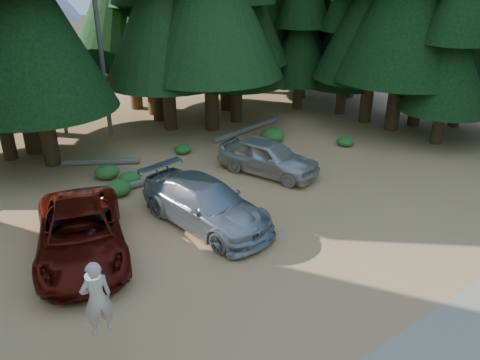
% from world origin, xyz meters
% --- Properties ---
extents(ground, '(160.00, 160.00, 0.00)m').
position_xyz_m(ground, '(0.00, 0.00, 0.00)').
color(ground, tan).
rests_on(ground, ground).
extents(forest_belt_north, '(36.00, 7.00, 22.00)m').
position_xyz_m(forest_belt_north, '(0.00, 15.00, 0.00)').
color(forest_belt_north, black).
rests_on(forest_belt_north, ground).
extents(forest_belt_east, '(6.00, 22.00, 22.00)m').
position_xyz_m(forest_belt_east, '(15.50, 4.00, 0.00)').
color(forest_belt_east, black).
rests_on(forest_belt_east, ground).
extents(snag_front, '(0.24, 0.24, 12.00)m').
position_xyz_m(snag_front, '(0.80, 14.50, 6.00)').
color(snag_front, '#726B5B').
rests_on(snag_front, ground).
extents(snag_back, '(0.20, 0.20, 10.00)m').
position_xyz_m(snag_back, '(-1.20, 16.00, 5.00)').
color(snag_back, '#726B5B').
rests_on(snag_back, ground).
extents(red_pickup, '(4.27, 6.33, 1.61)m').
position_xyz_m(red_pickup, '(-4.50, 3.60, 0.81)').
color(red_pickup, '#560F07').
rests_on(red_pickup, ground).
extents(silver_minivan_center, '(3.13, 5.92, 1.63)m').
position_xyz_m(silver_minivan_center, '(-0.21, 2.95, 0.82)').
color(silver_minivan_center, '#A1A5A9').
rests_on(silver_minivan_center, ground).
extents(silver_minivan_right, '(3.34, 5.01, 1.59)m').
position_xyz_m(silver_minivan_right, '(4.48, 5.13, 0.79)').
color(silver_minivan_right, beige).
rests_on(silver_minivan_right, ground).
extents(frisbee_player, '(0.74, 0.50, 1.99)m').
position_xyz_m(frisbee_player, '(-5.53, -0.84, 1.61)').
color(frisbee_player, beige).
rests_on(frisbee_player, ground).
extents(log_left, '(4.29, 0.45, 0.31)m').
position_xyz_m(log_left, '(-1.20, 7.24, 0.15)').
color(log_left, '#726B5B').
rests_on(log_left, ground).
extents(log_mid, '(3.20, 2.12, 0.29)m').
position_xyz_m(log_mid, '(-1.28, 10.50, 0.15)').
color(log_mid, '#726B5B').
rests_on(log_mid, ground).
extents(log_right, '(5.00, 1.26, 0.32)m').
position_xyz_m(log_right, '(7.07, 10.20, 0.16)').
color(log_right, '#726B5B').
rests_on(log_right, ground).
extents(shrub_left, '(0.94, 0.94, 0.52)m').
position_xyz_m(shrub_left, '(-1.03, 7.77, 0.26)').
color(shrub_left, '#1E6522').
rests_on(shrub_left, ground).
extents(shrub_center_left, '(1.06, 1.06, 0.58)m').
position_xyz_m(shrub_center_left, '(-1.60, 8.89, 0.29)').
color(shrub_center_left, '#1E6522').
rests_on(shrub_center_left, ground).
extents(shrub_center_right, '(1.06, 1.06, 0.58)m').
position_xyz_m(shrub_center_right, '(-1.85, 7.06, 0.29)').
color(shrub_center_right, '#1E6522').
rests_on(shrub_center_right, ground).
extents(shrub_right, '(0.83, 0.83, 0.46)m').
position_xyz_m(shrub_right, '(2.58, 9.51, 0.23)').
color(shrub_right, '#1E6522').
rests_on(shrub_right, ground).
extents(shrub_far_right, '(1.30, 1.30, 0.71)m').
position_xyz_m(shrub_far_right, '(7.30, 8.23, 0.36)').
color(shrub_far_right, '#1E6522').
rests_on(shrub_far_right, ground).
extents(shrub_edge_east, '(0.88, 0.88, 0.48)m').
position_xyz_m(shrub_edge_east, '(9.96, 5.50, 0.24)').
color(shrub_edge_east, '#1E6522').
rests_on(shrub_edge_east, ground).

